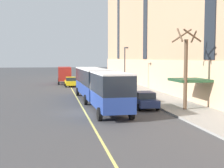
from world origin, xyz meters
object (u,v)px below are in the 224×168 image
parked_car_red_1 (100,79)px  fire_hydrant (118,84)px  street_lamp (125,63)px  box_truck (64,74)px  city_bus (98,84)px  parked_car_navy_0 (144,100)px  taxi_cab (71,82)px  street_tree_mid_block (186,67)px  parked_car_red_2 (106,82)px

parked_car_red_1 → fire_hydrant: bearing=-79.3°
street_lamp → fire_hydrant: 5.69m
box_truck → street_lamp: street_lamp is taller
fire_hydrant → city_bus: bearing=-108.1°
parked_car_navy_0 → parked_car_red_1: size_ratio=0.99×
city_bus → street_lamp: bearing=65.7°
taxi_cab → street_tree_mid_block: (8.66, -25.67, 3.08)m
taxi_cab → street_tree_mid_block: bearing=-71.4°
parked_car_navy_0 → parked_car_red_2: bearing=89.9°
parked_car_red_2 → street_lamp: street_lamp is taller
taxi_cab → fire_hydrant: taxi_cab is taller
parked_car_red_2 → box_truck: (-6.42, 7.13, 0.96)m
parked_car_navy_0 → taxi_cab: bearing=103.2°
city_bus → fire_hydrant: city_bus is taller
parked_car_red_2 → fire_hydrant: 2.13m
street_lamp → parked_car_red_1: bearing=97.5°
fire_hydrant → parked_car_red_2: bearing=143.4°
parked_car_red_1 → street_tree_mid_block: 31.43m
city_bus → parked_car_red_2: bearing=77.9°
city_bus → box_truck: city_bus is taller
parked_car_red_2 → street_tree_mid_block: (3.08, -23.83, 3.08)m
city_bus → parked_car_navy_0: city_bus is taller
taxi_cab → fire_hydrant: bearing=-23.1°
fire_hydrant → parked_car_navy_0: bearing=-94.8°
parked_car_navy_0 → parked_car_red_2: size_ratio=1.05×
city_bus → parked_car_navy_0: (3.92, -3.27, -1.26)m
box_truck → street_tree_mid_block: (9.50, -30.96, 2.13)m
taxi_cab → fire_hydrant: 7.92m
parked_car_red_1 → parked_car_red_2: size_ratio=1.06×
parked_car_red_1 → parked_car_navy_0: bearing=-90.2°
city_bus → street_lamp: size_ratio=3.15×
box_truck → taxi_cab: (0.84, -5.29, -0.95)m
parked_car_red_1 → taxi_cab: same height
parked_car_red_1 → parked_car_red_2: same height
taxi_cab → street_lamp: size_ratio=0.77×
street_tree_mid_block → street_lamp: size_ratio=1.17×
parked_car_red_1 → taxi_cab: 7.87m
box_truck → fire_hydrant: box_truck is taller
parked_car_navy_0 → parked_car_red_1: 29.08m
box_truck → taxi_cab: 5.44m
street_tree_mid_block → parked_car_red_1: bearing=95.5°
parked_car_navy_0 → street_tree_mid_block: street_tree_mid_block is taller
taxi_cab → street_lamp: bearing=-45.9°
city_bus → fire_hydrant: size_ratio=26.65×
parked_car_navy_0 → taxi_cab: size_ratio=0.96×
city_bus → fire_hydrant: 18.23m
parked_car_red_2 → city_bus: bearing=-102.1°
parked_car_navy_0 → box_truck: bearing=102.5°
street_tree_mid_block → city_bus: bearing=142.9°
parked_car_red_1 → box_truck: size_ratio=0.60×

